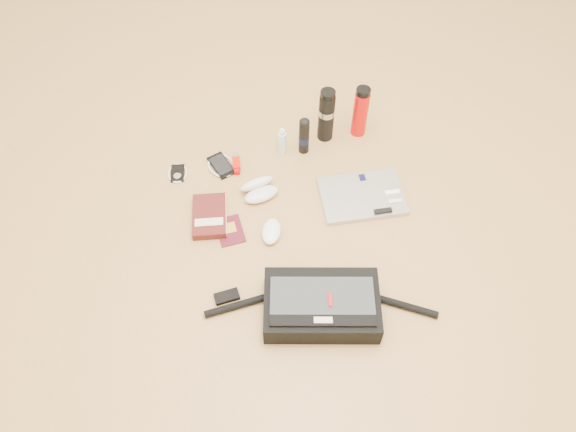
{
  "coord_description": "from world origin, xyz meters",
  "views": [
    {
      "loc": [
        -0.24,
        -1.11,
        1.75
      ],
      "look_at": [
        -0.02,
        0.07,
        0.06
      ],
      "focal_mm": 35.0,
      "sensor_mm": 36.0,
      "label": 1
    }
  ],
  "objects_px": {
    "messenger_bag": "(321,305)",
    "book": "(210,216)",
    "thermos_black": "(326,115)",
    "laptop": "(362,196)",
    "thermos_red": "(360,112)"
  },
  "relations": [
    {
      "from": "laptop",
      "to": "book",
      "type": "distance_m",
      "value": 0.6
    },
    {
      "from": "messenger_bag",
      "to": "laptop",
      "type": "xyz_separation_m",
      "value": [
        0.27,
        0.45,
        -0.04
      ]
    },
    {
      "from": "book",
      "to": "thermos_red",
      "type": "bearing_deg",
      "value": 32.86
    },
    {
      "from": "book",
      "to": "thermos_red",
      "type": "relative_size",
      "value": 0.86
    },
    {
      "from": "messenger_bag",
      "to": "thermos_black",
      "type": "xyz_separation_m",
      "value": [
        0.19,
        0.79,
        0.08
      ]
    },
    {
      "from": "laptop",
      "to": "messenger_bag",
      "type": "bearing_deg",
      "value": -119.4
    },
    {
      "from": "messenger_bag",
      "to": "book",
      "type": "distance_m",
      "value": 0.56
    },
    {
      "from": "messenger_bag",
      "to": "book",
      "type": "relative_size",
      "value": 3.83
    },
    {
      "from": "messenger_bag",
      "to": "thermos_red",
      "type": "height_order",
      "value": "thermos_red"
    },
    {
      "from": "laptop",
      "to": "book",
      "type": "height_order",
      "value": "book"
    },
    {
      "from": "messenger_bag",
      "to": "laptop",
      "type": "bearing_deg",
      "value": 69.81
    },
    {
      "from": "laptop",
      "to": "book",
      "type": "bearing_deg",
      "value": -179.41
    },
    {
      "from": "laptop",
      "to": "thermos_red",
      "type": "relative_size",
      "value": 1.36
    },
    {
      "from": "messenger_bag",
      "to": "thermos_black",
      "type": "distance_m",
      "value": 0.82
    },
    {
      "from": "messenger_bag",
      "to": "thermos_black",
      "type": "bearing_deg",
      "value": 86.9
    }
  ]
}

